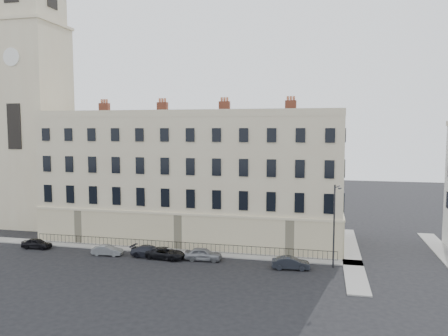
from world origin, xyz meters
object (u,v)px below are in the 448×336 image
Objects in this scene: car_a at (37,243)px; car_d at (166,253)px; car_c at (150,252)px; car_b at (107,250)px; car_f at (291,263)px; car_e at (203,254)px; streetlamp at (334,222)px.

car_a is 15.79m from car_d.
car_c is 1.81m from car_d.
car_f reaches higher than car_b.
car_b is 10.65m from car_e.
car_a is at bearing 93.80° from car_d.
car_e is at bearing -90.98° from car_b.
car_d is (15.78, -0.43, 0.00)m from car_a.
car_b is 0.79× the size of car_c.
streetlamp is at bearing -77.62° from car_f.
streetlamp reaches higher than car_c.
streetlamp reaches higher than car_a.
car_e is (5.85, 0.19, 0.05)m from car_c.
car_c reaches higher than car_a.
streetlamp is (33.01, 0.42, 3.99)m from car_a.
streetlamp reaches higher than car_e.
car_d is at bearing -160.24° from streetlamp.
car_c is (13.97, -0.29, 0.03)m from car_a.
car_e is 1.05× the size of car_f.
streetlamp is at bearing -91.37° from car_b.
car_c is 5.85m from car_e.
streetlamp reaches higher than car_d.
car_a is 19.82m from car_e.
car_c is at bearing 90.98° from car_d.
car_b is at bearing 97.30° from car_d.
car_c is 1.00× the size of car_d.
car_d is at bearing -93.64° from car_a.
car_e is 9.14m from car_f.
streetlamp reaches higher than car_b.
car_c is at bearing -89.62° from car_b.
car_d reaches higher than car_b.
car_a is 9.21m from car_b.
car_d is 0.51× the size of streetlamp.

